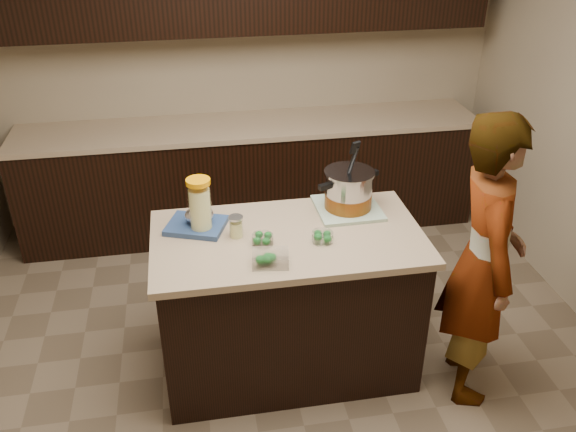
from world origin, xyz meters
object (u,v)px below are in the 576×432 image
Objects in this scene: stock_pot at (348,192)px; person at (483,262)px; island at (288,302)px; lemonade_pitcher at (200,208)px.

person is at bearing -63.57° from stock_pot.
person reaches higher than island.
person is at bearing -17.01° from lemonade_pitcher.
island is 3.61× the size of stock_pot.
island is 0.72m from stock_pot.
lemonade_pitcher is 0.19× the size of person.
person reaches higher than stock_pot.
person reaches higher than lemonade_pitcher.
island is 4.70× the size of lemonade_pitcher.
island is 1.10m from person.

